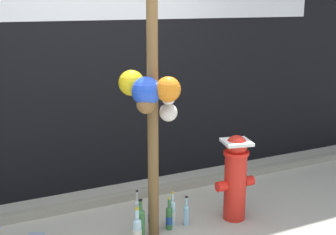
# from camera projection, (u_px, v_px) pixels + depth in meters

# --- Properties ---
(building_wall) EXTENTS (10.00, 0.21, 3.91)m
(building_wall) POSITION_uv_depth(u_px,v_px,m) (93.00, 13.00, 4.94)
(building_wall) COLOR black
(building_wall) RESTS_ON ground_plane
(curb_strip) EXTENTS (8.00, 0.12, 0.08)m
(curb_strip) POSITION_uv_depth(u_px,v_px,m) (115.00, 198.00, 4.93)
(curb_strip) COLOR gray
(curb_strip) RESTS_ON ground_plane
(memorial_post) EXTENTS (0.50, 0.50, 2.84)m
(memorial_post) POSITION_uv_depth(u_px,v_px,m) (151.00, 66.00, 3.84)
(memorial_post) COLOR brown
(memorial_post) RESTS_ON ground_plane
(fire_hydrant) EXTENTS (0.41, 0.31, 0.85)m
(fire_hydrant) POSITION_uv_depth(u_px,v_px,m) (235.00, 176.00, 4.46)
(fire_hydrant) COLOR red
(fire_hydrant) RESTS_ON ground_plane
(bottle_0) EXTENTS (0.06, 0.06, 0.32)m
(bottle_0) POSITION_uv_depth(u_px,v_px,m) (169.00, 218.00, 4.32)
(bottle_0) COLOR #337038
(bottle_0) RESTS_ON ground_plane
(bottle_1) EXTENTS (0.08, 0.08, 0.38)m
(bottle_1) POSITION_uv_depth(u_px,v_px,m) (152.00, 215.00, 4.30)
(bottle_1) COLOR silver
(bottle_1) RESTS_ON ground_plane
(bottle_2) EXTENTS (0.06, 0.06, 0.37)m
(bottle_2) POSITION_uv_depth(u_px,v_px,m) (137.00, 213.00, 4.36)
(bottle_2) COLOR silver
(bottle_2) RESTS_ON ground_plane
(bottle_3) EXTENTS (0.08, 0.08, 0.37)m
(bottle_3) POSITION_uv_depth(u_px,v_px,m) (137.00, 232.00, 4.00)
(bottle_3) COLOR #B2DBEA
(bottle_3) RESTS_ON ground_plane
(bottle_4) EXTENTS (0.06, 0.06, 0.29)m
(bottle_4) POSITION_uv_depth(u_px,v_px,m) (186.00, 214.00, 4.41)
(bottle_4) COLOR #93CCE0
(bottle_4) RESTS_ON ground_plane
(bottle_5) EXTENTS (0.07, 0.07, 0.40)m
(bottle_5) POSITION_uv_depth(u_px,v_px,m) (141.00, 224.00, 4.10)
(bottle_5) COLOR #337038
(bottle_5) RESTS_ON ground_plane
(bottle_6) EXTENTS (0.06, 0.06, 0.34)m
(bottle_6) POSITION_uv_depth(u_px,v_px,m) (172.00, 213.00, 4.40)
(bottle_6) COLOR #B2DBEA
(bottle_6) RESTS_ON ground_plane
(litter_1) EXTENTS (0.16, 0.13, 0.01)m
(litter_1) POSITION_uv_depth(u_px,v_px,m) (37.00, 234.00, 4.25)
(litter_1) COLOR #8C99B2
(litter_1) RESTS_ON ground_plane
(litter_2) EXTENTS (0.12, 0.11, 0.01)m
(litter_2) POSITION_uv_depth(u_px,v_px,m) (1.00, 218.00, 4.56)
(litter_2) COLOR tan
(litter_2) RESTS_ON ground_plane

